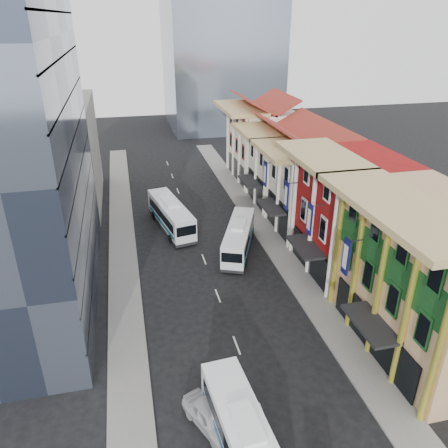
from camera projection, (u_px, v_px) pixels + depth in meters
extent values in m
plane|color=black|center=(268.00, 429.00, 27.71)|extent=(200.00, 200.00, 0.00)
cube|color=slate|center=(279.00, 250.00, 48.77)|extent=(3.00, 90.00, 0.15)
cube|color=slate|center=(124.00, 268.00, 45.28)|extent=(3.00, 90.00, 0.15)
cube|color=tan|center=(430.00, 280.00, 32.40)|extent=(8.00, 14.00, 12.00)
cube|color=maroon|center=(352.00, 215.00, 42.95)|extent=(8.00, 10.00, 12.00)
cube|color=silver|center=(312.00, 191.00, 51.73)|extent=(8.00, 9.00, 10.00)
cube|color=silver|center=(285.00, 168.00, 59.65)|extent=(8.00, 9.00, 10.00)
cube|color=silver|center=(262.00, 144.00, 68.66)|extent=(8.00, 12.00, 11.00)
cube|color=gray|center=(58.00, 154.00, 58.35)|extent=(10.00, 18.00, 14.00)
imported|color=silver|center=(211.00, 417.00, 27.58)|extent=(3.57, 4.92, 1.55)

